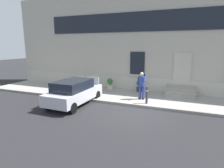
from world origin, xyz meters
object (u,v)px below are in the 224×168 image
Objects in this scene: hatchback_car_silver at (74,92)px; planter_olive at (85,81)px; bollard_near_person at (147,94)px; planter_charcoal at (139,86)px; planter_cream at (110,83)px; person_on_phone at (142,84)px.

planter_olive is at bearing 111.43° from hatchback_car_silver.
planter_charcoal is at bearing 111.98° from bollard_near_person.
bollard_near_person is at bearing -37.51° from planter_cream.
planter_olive is at bearing 150.12° from person_on_phone.
hatchback_car_silver is 3.91× the size of bollard_near_person.
person_on_phone is at bearing 123.19° from bollard_near_person.
planter_charcoal is (4.67, -0.18, 0.00)m from planter_olive.
bollard_near_person is 4.32m from planter_cream.
bollard_near_person is 2.91m from planter_charcoal.
planter_cream is at bearing -6.10° from planter_olive.
planter_olive is 1.00× the size of planter_charcoal.
planter_cream is at bearing 139.48° from person_on_phone.
bollard_near_person is 0.60× the size of person_on_phone.
person_on_phone is 5.71m from planter_olive.
planter_olive is 4.67m from planter_charcoal.
planter_olive is 2.35m from planter_cream.
person_on_phone is 2.04× the size of planter_olive.
hatchback_car_silver is 4.76× the size of planter_olive.
hatchback_car_silver reaches higher than bollard_near_person.
bollard_near_person reaches higher than planter_cream.
hatchback_car_silver is 4.52m from planter_olive.
planter_olive is (-5.27, 2.13, -0.55)m from person_on_phone.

